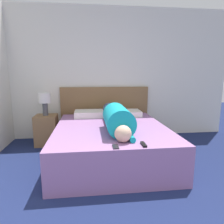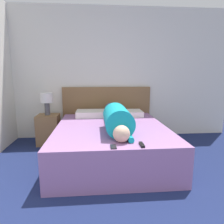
# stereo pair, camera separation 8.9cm
# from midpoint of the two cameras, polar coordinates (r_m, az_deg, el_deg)

# --- Properties ---
(wall_back) EXTENTS (5.06, 0.06, 2.60)m
(wall_back) POSITION_cam_midpoint_polar(r_m,az_deg,el_deg) (4.15, -1.59, 10.76)
(wall_back) COLOR silver
(wall_back) RESTS_ON ground_plane
(bed) EXTENTS (1.67, 1.99, 0.51)m
(bed) POSITION_cam_midpoint_polar(r_m,az_deg,el_deg) (3.16, -1.14, -8.54)
(bed) COLOR #936699
(bed) RESTS_ON ground_plane
(headboard) EXTENTS (1.79, 0.04, 1.04)m
(headboard) POSITION_cam_midpoint_polar(r_m,az_deg,el_deg) (4.15, -2.63, -0.06)
(headboard) COLOR brown
(headboard) RESTS_ON ground_plane
(nightstand) EXTENTS (0.39, 0.39, 0.56)m
(nightstand) POSITION_cam_midpoint_polar(r_m,az_deg,el_deg) (3.94, -18.80, -4.86)
(nightstand) COLOR brown
(nightstand) RESTS_ON ground_plane
(table_lamp) EXTENTS (0.22, 0.22, 0.41)m
(table_lamp) POSITION_cam_midpoint_polar(r_m,az_deg,el_deg) (3.83, -19.30, 3.23)
(table_lamp) COLOR #4C4C51
(table_lamp) RESTS_ON nightstand
(person_lying) EXTENTS (0.37, 1.70, 0.37)m
(person_lying) POSITION_cam_midpoint_polar(r_m,az_deg,el_deg) (2.95, 0.22, -1.60)
(person_lying) COLOR #DBB293
(person_lying) RESTS_ON bed
(pillow_near_headboard) EXTENTS (0.53, 0.40, 0.11)m
(pillow_near_headboard) POSITION_cam_midpoint_polar(r_m,az_deg,el_deg) (3.77, -7.22, -0.49)
(pillow_near_headboard) COLOR silver
(pillow_near_headboard) RESTS_ON bed
(pillow_second) EXTENTS (0.51, 0.40, 0.10)m
(pillow_second) POSITION_cam_midpoint_polar(r_m,az_deg,el_deg) (3.84, 3.62, -0.33)
(pillow_second) COLOR silver
(pillow_second) RESTS_ON bed
(tv_remote) EXTENTS (0.04, 0.15, 0.02)m
(tv_remote) POSITION_cam_midpoint_polar(r_m,az_deg,el_deg) (2.29, 7.90, -9.15)
(tv_remote) COLOR black
(tv_remote) RESTS_ON bed
(cell_phone) EXTENTS (0.06, 0.13, 0.01)m
(cell_phone) POSITION_cam_midpoint_polar(r_m,az_deg,el_deg) (2.22, -0.15, -9.89)
(cell_phone) COLOR black
(cell_phone) RESTS_ON bed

